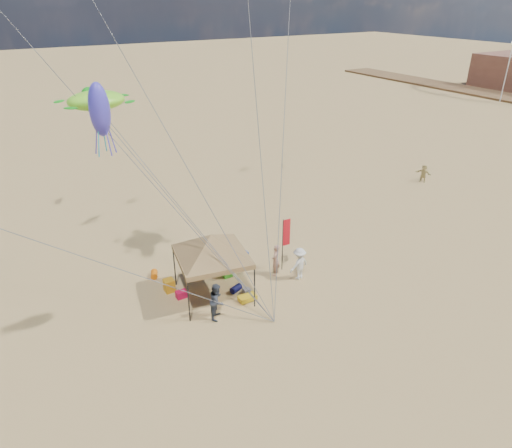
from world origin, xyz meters
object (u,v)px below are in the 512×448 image
Objects in this scene: canopy_tent at (211,237)px; cooler_blue at (243,255)px; chair_green at (227,271)px; person_near_b at (217,301)px; feather_flag at (285,236)px; beach_cart at (247,298)px; chair_yellow at (169,285)px; person_near_a at (276,260)px; lamp_north at (509,61)px; person_far_c at (424,173)px; person_near_c at (299,264)px; cooler_red at (181,294)px.

cooler_blue is at bearing 38.34° from canopy_tent.
person_near_b is (-2.05, -2.96, 0.58)m from chair_green.
feather_flag reaches higher than beach_cart.
cooler_blue is (-1.41, 2.23, -1.90)m from feather_flag.
chair_yellow is (-4.97, -0.98, 0.16)m from cooler_blue.
beach_cart is at bearing -12.92° from person_near_a.
lamp_north is (53.15, 22.00, 4.61)m from person_near_a.
person_near_b is at bearing -90.24° from person_far_c.
person_near_a is 1.32m from person_near_c.
person_far_c is (20.55, 4.40, 0.38)m from chair_green.
person_far_c reaches higher than chair_green.
person_near_b reaches higher than person_far_c.
person_near_c reaches higher than person_near_a.
person_near_c is at bearing -84.90° from feather_flag.
feather_flag is 3.25m from cooler_blue.
lamp_north is at bearing 19.97° from cooler_blue.
beach_cart is (2.73, -2.00, 0.01)m from cooler_red.
canopy_tent is 3.06m from person_near_b.
person_far_c is (21.96, 5.65, -2.66)m from canopy_tent.
canopy_tent is at bearing -23.53° from cooler_red.
lamp_north is at bearing 22.75° from beach_cart.
person_near_a is (5.63, -1.47, 0.56)m from chair_yellow.
cooler_blue is at bearing 63.27° from beach_cart.
feather_flag is 6.37m from cooler_red.
chair_green is (1.41, 1.25, -3.03)m from canopy_tent.
cooler_red is 0.29× the size of person_near_b.
canopy_tent is 7.20× the size of beach_cart.
person_near_c is at bearing -41.25° from person_near_b.
chair_yellow is 62.47m from lamp_north.
cooler_red is at bearing 156.47° from canopy_tent.
canopy_tent reaches higher than person_near_b.
cooler_blue is at bearing 35.55° from chair_green.
cooler_red is at bearing -69.59° from chair_yellow.
person_near_c reaches higher than cooler_blue.
chair_yellow is at bearing -55.60° from person_near_a.
person_near_b is at bearing -124.67° from chair_green.
cooler_blue is 5.70m from person_near_b.
lamp_north is (57.59, 23.75, 4.59)m from person_near_b.
person_near_b is at bearing -19.43° from person_near_a.
person_near_c is at bearing 6.33° from beach_cart.
person_near_b is at bearing -69.80° from cooler_red.
cooler_red is 24.00m from person_far_c.
lamp_north reaches higher than person_far_c.
cooler_blue is at bearing -115.93° from person_near_a.
canopy_tent reaches higher than person_near_c.
person_near_a is at bearing -59.29° from person_near_c.
chair_yellow is at bearing 110.41° from cooler_red.
person_near_b is (-4.44, -1.75, 0.02)m from person_near_a.
lamp_north reaches higher than cooler_blue.
beach_cart is at bearing -43.08° from chair_yellow.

